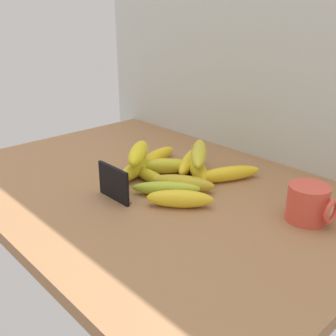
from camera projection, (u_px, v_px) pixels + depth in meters
counter_top at (151, 191)px, 105.18cm from camera, size 110.00×76.00×3.00cm
back_wall at (251, 47)px, 117.08cm from camera, size 130.00×2.00×70.00cm
chalkboard_sign at (114, 184)px, 96.04cm from camera, size 11.00×1.80×8.40cm
coffee_mug at (308, 203)px, 86.45cm from camera, size 10.32×8.82×8.06cm
banana_0 at (198, 169)px, 109.06cm from camera, size 14.87×12.16×4.39cm
banana_1 at (189, 161)px, 115.22cm from camera, size 13.33×18.07×3.89cm
banana_2 at (183, 183)px, 101.08cm from camera, size 15.92×11.95×4.07cm
banana_3 at (150, 176)px, 106.21cm from camera, size 15.89×3.63×3.23cm
banana_4 at (165, 166)px, 111.62cm from camera, size 13.13×14.38×4.23cm
banana_5 at (166, 188)px, 98.73cm from camera, size 14.50×14.20×3.54cm
banana_6 at (154, 158)px, 117.22cm from camera, size 9.68×20.84×4.05cm
banana_7 at (137, 168)px, 110.29cm from camera, size 10.66×17.91×4.29cm
banana_8 at (228, 174)px, 106.74cm from camera, size 11.25×18.70×3.90cm
banana_9 at (180, 199)px, 92.85cm from camera, size 14.21×13.58×4.17cm
banana_10 at (138, 153)px, 108.49cm from camera, size 14.27×15.56×4.39cm
banana_11 at (199, 153)px, 108.51cm from camera, size 16.18×17.55×4.12cm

